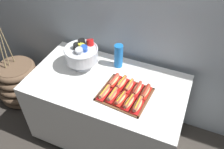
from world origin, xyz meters
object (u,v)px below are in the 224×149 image
object	(u,v)px
hot_dog_1	(112,95)
cup_stack	(119,56)
hot_dog_4	(138,105)
hot_dog_9	(145,92)
buffet_table	(107,108)
hot_dog_3	(129,102)
serving_tray	(125,95)
hot_dog_8	(137,89)
floor_vase	(20,82)
hot_dog_0	(105,92)
hot_dog_5	(114,80)
hot_dog_2	(121,99)
hot_dog_6	(121,83)
punch_bowl	(82,54)
hot_dog_7	(129,86)

from	to	relation	value
hot_dog_1	cup_stack	distance (m)	0.43
hot_dog_4	hot_dog_9	bearing A→B (deg)	84.82
buffet_table	hot_dog_3	size ratio (longest dim) A/B	8.00
buffet_table	serving_tray	size ratio (longest dim) A/B	3.26
hot_dog_8	floor_vase	bearing A→B (deg)	176.68
buffet_table	floor_vase	bearing A→B (deg)	176.19
hot_dog_3	cup_stack	xyz separation A→B (m)	(-0.26, 0.42, 0.08)
hot_dog_0	hot_dog_4	world-z (taller)	hot_dog_4
hot_dog_5	hot_dog_9	size ratio (longest dim) A/B	1.04
hot_dog_8	hot_dog_9	bearing A→B (deg)	-5.18
hot_dog_1	hot_dog_2	bearing A→B (deg)	-5.18
hot_dog_6	hot_dog_8	xyz separation A→B (m)	(0.15, -0.01, -0.00)
serving_tray	hot_dog_4	world-z (taller)	hot_dog_4
serving_tray	buffet_table	bearing A→B (deg)	158.42
hot_dog_2	hot_dog_8	bearing A→B (deg)	60.38
punch_bowl	hot_dog_6	bearing A→B (deg)	-13.05
buffet_table	hot_dog_8	distance (m)	0.49
hot_dog_6	punch_bowl	world-z (taller)	punch_bowl
punch_bowl	hot_dog_3	bearing A→B (deg)	-26.08
punch_bowl	hot_dog_5	bearing A→B (deg)	-14.63
serving_tray	hot_dog_6	bearing A→B (deg)	127.09
floor_vase	hot_dog_3	world-z (taller)	floor_vase
hot_dog_4	hot_dog_6	world-z (taller)	hot_dog_4
hot_dog_7	floor_vase	bearing A→B (deg)	176.78
hot_dog_8	hot_dog_9	xyz separation A→B (m)	(0.07, -0.01, 0.00)
punch_bowl	cup_stack	size ratio (longest dim) A/B	1.32
hot_dog_0	hot_dog_7	bearing A→B (deg)	42.55
floor_vase	hot_dog_0	world-z (taller)	floor_vase
floor_vase	hot_dog_9	distance (m)	1.67
buffet_table	hot_dog_5	world-z (taller)	hot_dog_5
serving_tray	hot_dog_0	distance (m)	0.17
hot_dog_2	hot_dog_4	world-z (taller)	hot_dog_4
hot_dog_1	hot_dog_7	xyz separation A→B (m)	(0.09, 0.16, -0.00)
serving_tray	hot_dog_6	xyz separation A→B (m)	(-0.07, 0.09, 0.03)
hot_dog_4	punch_bowl	world-z (taller)	punch_bowl
floor_vase	hot_dog_8	world-z (taller)	floor_vase
cup_stack	floor_vase	bearing A→B (deg)	-171.90
hot_dog_6	hot_dog_9	size ratio (longest dim) A/B	0.99
hot_dog_9	hot_dog_5	bearing A→B (deg)	174.82
floor_vase	hot_dog_5	distance (m)	1.39
hot_dog_5	cup_stack	size ratio (longest dim) A/B	0.78
hot_dog_8	punch_bowl	xyz separation A→B (m)	(-0.58, 0.11, 0.12)
serving_tray	hot_dog_2	distance (m)	0.09
floor_vase	punch_bowl	bearing A→B (deg)	1.74
hot_dog_7	hot_dog_0	bearing A→B (deg)	-137.45
serving_tray	hot_dog_9	size ratio (longest dim) A/B	2.45
hot_dog_1	hot_dog_5	world-z (taller)	hot_dog_1
hot_dog_9	hot_dog_0	bearing A→B (deg)	-156.37
hot_dog_6	hot_dog_7	size ratio (longest dim) A/B	1.09
floor_vase	hot_dog_1	world-z (taller)	floor_vase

